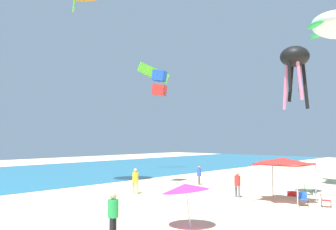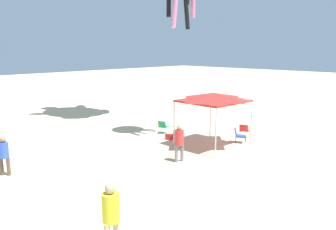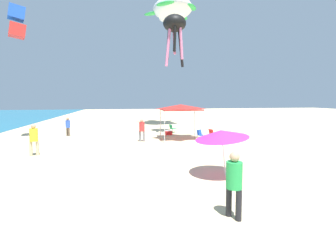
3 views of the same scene
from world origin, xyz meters
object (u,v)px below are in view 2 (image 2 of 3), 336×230
canopy_tent (213,98)px  cooler_box (171,136)px  person_beachcomber (111,212)px  folding_chair_right_of_tent (244,130)px  folding_chair_left_of_tent (239,134)px  person_near_umbrella (179,140)px  person_kite_handler (4,153)px  folding_chair_near_cooler (163,126)px

canopy_tent → cooler_box: bearing=11.9°
canopy_tent → cooler_box: size_ratio=4.96×
canopy_tent → person_beachcomber: (-4.13, 9.71, -1.50)m
folding_chair_right_of_tent → person_beachcomber: size_ratio=0.44×
folding_chair_left_of_tent → person_near_umbrella: person_near_umbrella is taller
folding_chair_right_of_tent → person_beachcomber: 12.94m
canopy_tent → person_kite_handler: size_ratio=1.94×
folding_chair_left_of_tent → person_kite_handler: person_kite_handler is taller
folding_chair_right_of_tent → person_beachcomber: bearing=84.4°
folding_chair_near_cooler → cooler_box: bearing=133.6°
folding_chair_right_of_tent → person_near_umbrella: person_near_umbrella is taller
folding_chair_right_of_tent → folding_chair_near_cooler: same height
person_near_umbrella → person_beachcomber: bearing=-134.3°
canopy_tent → folding_chair_near_cooler: 4.34m
folding_chair_right_of_tent → person_kite_handler: size_ratio=0.50×
folding_chair_left_of_tent → person_near_umbrella: size_ratio=0.47×
folding_chair_right_of_tent → person_kite_handler: person_kite_handler is taller
cooler_box → person_kite_handler: 9.00m
folding_chair_near_cooler → person_kite_handler: (-0.34, 9.51, 0.49)m
folding_chair_left_of_tent → folding_chair_right_of_tent: 1.19m
folding_chair_left_of_tent → folding_chair_right_of_tent: same height
person_beachcomber → person_near_umbrella: size_ratio=1.07×
cooler_box → folding_chair_left_of_tent: bearing=-147.6°
person_kite_handler → person_near_umbrella: bearing=18.8°
folding_chair_left_of_tent → folding_chair_near_cooler: (4.44, 1.45, 0.00)m
cooler_box → person_beachcomber: 11.38m
folding_chair_right_of_tent → folding_chair_near_cooler: bearing=9.5°
folding_chair_right_of_tent → person_beachcomber: (-3.83, 12.35, 0.62)m
person_near_umbrella → person_kite_handler: size_ratio=1.07×
folding_chair_near_cooler → person_kite_handler: bearing=71.1°
canopy_tent → cooler_box: canopy_tent is taller
canopy_tent → folding_chair_right_of_tent: bearing=-96.4°
cooler_box → person_kite_handler: bearing=84.2°
folding_chair_left_of_tent → person_beachcomber: bearing=168.7°
folding_chair_right_of_tent → cooler_box: size_ratio=1.27×
folding_chair_near_cooler → person_near_umbrella: size_ratio=0.47×
folding_chair_near_cooler → person_near_umbrella: 5.41m
folding_chair_near_cooler → person_beachcomber: (-7.91, 9.77, 0.62)m
folding_chair_right_of_tent → canopy_tent: bearing=60.7°
folding_chair_left_of_tent → person_near_umbrella: bearing=149.7°
folding_chair_left_of_tent → folding_chair_near_cooler: same height
folding_chair_near_cooler → canopy_tent: bearing=158.2°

